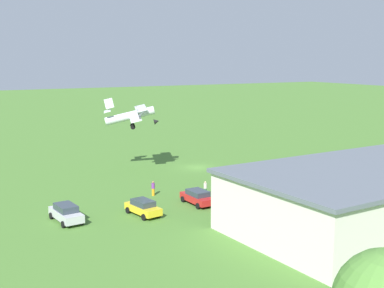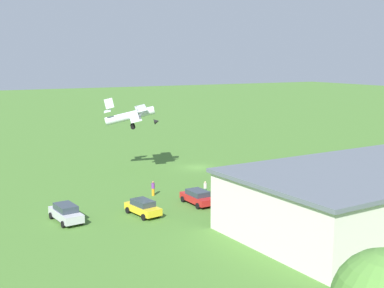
{
  "view_description": "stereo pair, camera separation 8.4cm",
  "coord_description": "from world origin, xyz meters",
  "px_view_note": "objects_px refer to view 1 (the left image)",
  "views": [
    {
      "loc": [
        34.91,
        61.99,
        15.29
      ],
      "look_at": [
        4.75,
        7.09,
        4.8
      ],
      "focal_mm": 47.99,
      "sensor_mm": 36.0,
      "label": 1
    },
    {
      "loc": [
        34.84,
        62.03,
        15.29
      ],
      "look_at": [
        4.75,
        7.09,
        4.8
      ],
      "focal_mm": 47.99,
      "sensor_mm": 36.0,
      "label": 2
    }
  ],
  "objects_px": {
    "car_yellow": "(143,207)",
    "car_silver": "(66,213)",
    "car_blue": "(353,175)",
    "person_crossing_taxiway": "(205,188)",
    "hangar": "(373,196)",
    "person_near_hangar_door": "(282,173)",
    "person_watching_takeoff": "(153,188)",
    "person_by_parked_cars": "(286,179)",
    "car_red": "(198,197)",
    "biplane": "(132,115)"
  },
  "relations": [
    {
      "from": "car_yellow",
      "to": "person_crossing_taxiway",
      "type": "distance_m",
      "value": 9.73
    },
    {
      "from": "car_blue",
      "to": "car_silver",
      "type": "xyz_separation_m",
      "value": [
        36.05,
        -1.35,
        0.03
      ]
    },
    {
      "from": "biplane",
      "to": "person_by_parked_cars",
      "type": "height_order",
      "value": "biplane"
    },
    {
      "from": "car_yellow",
      "to": "person_crossing_taxiway",
      "type": "relative_size",
      "value": 2.77
    },
    {
      "from": "biplane",
      "to": "person_watching_takeoff",
      "type": "xyz_separation_m",
      "value": [
        2.98,
        13.2,
        -6.84
      ]
    },
    {
      "from": "car_red",
      "to": "person_watching_takeoff",
      "type": "relative_size",
      "value": 2.73
    },
    {
      "from": "hangar",
      "to": "person_crossing_taxiway",
      "type": "relative_size",
      "value": 17.01
    },
    {
      "from": "biplane",
      "to": "car_blue",
      "type": "relative_size",
      "value": 1.9
    },
    {
      "from": "car_blue",
      "to": "person_watching_takeoff",
      "type": "xyz_separation_m",
      "value": [
        24.94,
        -5.9,
        -0.01
      ]
    },
    {
      "from": "car_blue",
      "to": "person_watching_takeoff",
      "type": "bearing_deg",
      "value": -13.31
    },
    {
      "from": "person_near_hangar_door",
      "to": "person_watching_takeoff",
      "type": "bearing_deg",
      "value": -3.1
    },
    {
      "from": "car_red",
      "to": "car_silver",
      "type": "bearing_deg",
      "value": -3.68
    },
    {
      "from": "biplane",
      "to": "person_near_hangar_door",
      "type": "distance_m",
      "value": 21.42
    },
    {
      "from": "person_by_parked_cars",
      "to": "car_yellow",
      "type": "bearing_deg",
      "value": 7.07
    },
    {
      "from": "car_silver",
      "to": "person_by_parked_cars",
      "type": "bearing_deg",
      "value": -178.28
    },
    {
      "from": "person_by_parked_cars",
      "to": "person_watching_takeoff",
      "type": "bearing_deg",
      "value": -13.2
    },
    {
      "from": "car_blue",
      "to": "person_near_hangar_door",
      "type": "relative_size",
      "value": 2.33
    },
    {
      "from": "hangar",
      "to": "person_watching_takeoff",
      "type": "bearing_deg",
      "value": -54.99
    },
    {
      "from": "car_red",
      "to": "person_crossing_taxiway",
      "type": "relative_size",
      "value": 2.8
    },
    {
      "from": "hangar",
      "to": "car_yellow",
      "type": "distance_m",
      "value": 21.81
    },
    {
      "from": "person_near_hangar_door",
      "to": "person_by_parked_cars",
      "type": "xyz_separation_m",
      "value": [
        1.62,
        2.78,
        -0.08
      ]
    },
    {
      "from": "hangar",
      "to": "car_yellow",
      "type": "xyz_separation_m",
      "value": [
        17.38,
        -13.03,
        -1.97
      ]
    },
    {
      "from": "car_silver",
      "to": "person_near_hangar_door",
      "type": "xyz_separation_m",
      "value": [
        -28.67,
        -3.6,
        0.03
      ]
    },
    {
      "from": "biplane",
      "to": "person_watching_takeoff",
      "type": "height_order",
      "value": "biplane"
    },
    {
      "from": "hangar",
      "to": "car_red",
      "type": "relative_size",
      "value": 6.07
    },
    {
      "from": "biplane",
      "to": "person_near_hangar_door",
      "type": "xyz_separation_m",
      "value": [
        -14.58,
        14.16,
        -6.78
      ]
    },
    {
      "from": "car_yellow",
      "to": "car_silver",
      "type": "height_order",
      "value": "car_silver"
    },
    {
      "from": "car_red",
      "to": "car_yellow",
      "type": "xyz_separation_m",
      "value": [
        6.61,
        0.76,
        0.01
      ]
    },
    {
      "from": "car_red",
      "to": "person_watching_takeoff",
      "type": "bearing_deg",
      "value": -63.62
    },
    {
      "from": "person_crossing_taxiway",
      "to": "person_by_parked_cars",
      "type": "xyz_separation_m",
      "value": [
        -10.75,
        0.97,
        0.0
      ]
    },
    {
      "from": "car_red",
      "to": "person_by_parked_cars",
      "type": "xyz_separation_m",
      "value": [
        -13.24,
        -1.7,
        0.01
      ]
    },
    {
      "from": "hangar",
      "to": "person_watching_takeoff",
      "type": "xyz_separation_m",
      "value": [
        13.47,
        -19.23,
        -1.95
      ]
    },
    {
      "from": "person_watching_takeoff",
      "to": "person_near_hangar_door",
      "type": "xyz_separation_m",
      "value": [
        -17.56,
        0.95,
        0.06
      ]
    },
    {
      "from": "car_blue",
      "to": "person_crossing_taxiway",
      "type": "height_order",
      "value": "car_blue"
    },
    {
      "from": "car_red",
      "to": "person_by_parked_cars",
      "type": "bearing_deg",
      "value": -172.68
    },
    {
      "from": "car_red",
      "to": "person_near_hangar_door",
      "type": "distance_m",
      "value": 15.53
    },
    {
      "from": "biplane",
      "to": "car_blue",
      "type": "xyz_separation_m",
      "value": [
        -21.95,
        19.1,
        -6.83
      ]
    },
    {
      "from": "person_watching_takeoff",
      "to": "person_by_parked_cars",
      "type": "bearing_deg",
      "value": 166.8
    },
    {
      "from": "car_yellow",
      "to": "person_watching_takeoff",
      "type": "xyz_separation_m",
      "value": [
        -3.91,
        -6.2,
        0.02
      ]
    },
    {
      "from": "car_yellow",
      "to": "person_watching_takeoff",
      "type": "relative_size",
      "value": 2.7
    },
    {
      "from": "person_by_parked_cars",
      "to": "biplane",
      "type": "bearing_deg",
      "value": -52.59
    },
    {
      "from": "car_yellow",
      "to": "car_silver",
      "type": "distance_m",
      "value": 7.38
    },
    {
      "from": "person_near_hangar_door",
      "to": "person_crossing_taxiway",
      "type": "height_order",
      "value": "person_near_hangar_door"
    },
    {
      "from": "car_yellow",
      "to": "person_near_hangar_door",
      "type": "distance_m",
      "value": 22.11
    },
    {
      "from": "biplane",
      "to": "car_silver",
      "type": "bearing_deg",
      "value": 51.56
    },
    {
      "from": "car_silver",
      "to": "person_crossing_taxiway",
      "type": "height_order",
      "value": "car_silver"
    },
    {
      "from": "person_watching_takeoff",
      "to": "hangar",
      "type": "bearing_deg",
      "value": 125.01
    },
    {
      "from": "car_red",
      "to": "person_crossing_taxiway",
      "type": "xyz_separation_m",
      "value": [
        -2.49,
        -2.67,
        0.01
      ]
    },
    {
      "from": "car_yellow",
      "to": "person_by_parked_cars",
      "type": "distance_m",
      "value": 20.0
    },
    {
      "from": "car_red",
      "to": "person_crossing_taxiway",
      "type": "bearing_deg",
      "value": -132.97
    }
  ]
}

